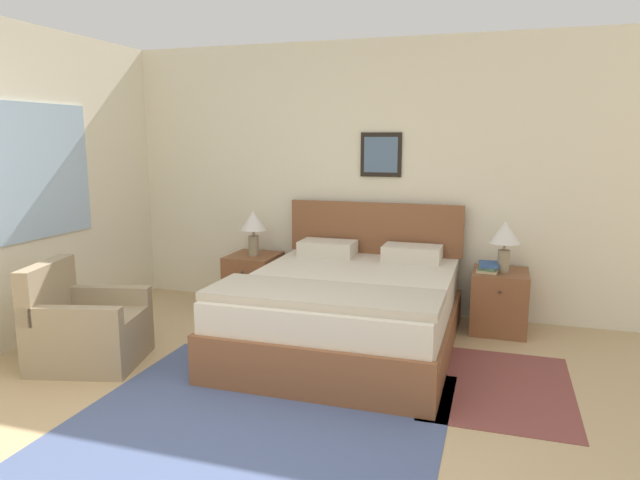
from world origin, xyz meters
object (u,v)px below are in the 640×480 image
nightstand_by_door (499,301)px  nightstand_near_window (254,281)px  bed (347,309)px  armchair (85,329)px  table_lamp_by_door (505,236)px  table_lamp_near_window (253,224)px

nightstand_by_door → nightstand_near_window: bearing=180.0°
bed → armchair: bearing=-152.2°
armchair → table_lamp_by_door: bearing=105.6°
nightstand_near_window → table_lamp_near_window: 0.59m
bed → nightstand_by_door: 1.42m
table_lamp_by_door → bed: bearing=-147.6°
nightstand_near_window → armchair: bearing=-109.5°
nightstand_near_window → table_lamp_by_door: size_ratio=1.22×
table_lamp_near_window → table_lamp_by_door: (2.36, 0.00, 0.00)m
bed → table_lamp_near_window: 1.49m
bed → armchair: 2.03m
bed → table_lamp_near_window: bed is taller
nightstand_near_window → bed: bearing=-33.7°
nightstand_near_window → table_lamp_by_door: 2.44m
bed → armchair: bed is taller
bed → nightstand_near_window: bed is taller
bed → nightstand_by_door: bearing=33.7°
bed → table_lamp_by_door: bed is taller
table_lamp_near_window → armchair: bearing=-110.2°
table_lamp_by_door → nightstand_by_door: bearing=123.8°
table_lamp_near_window → nightstand_near_window: bearing=122.8°
armchair → nightstand_by_door: armchair is taller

